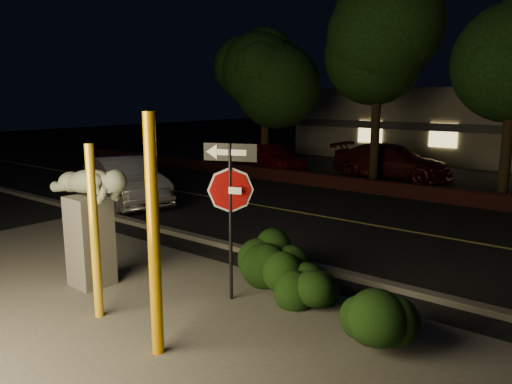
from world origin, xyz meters
TOP-DOWN VIEW (x-y plane):
  - ground at (0.00, 10.00)m, footprint 90.00×90.00m
  - patio at (0.00, -1.00)m, footprint 14.00×6.00m
  - road at (0.00, 7.00)m, footprint 80.00×8.00m
  - lane_marking at (0.00, 7.00)m, footprint 80.00×0.12m
  - curb at (0.00, 2.90)m, footprint 80.00×0.25m
  - brick_wall at (0.00, 11.30)m, footprint 40.00×0.35m
  - parking_lot at (0.00, 17.00)m, footprint 40.00×12.00m
  - building at (0.00, 24.99)m, footprint 22.00×10.20m
  - tree_far_a at (-8.00, 13.00)m, footprint 4.60×4.60m
  - tree_far_b at (-2.50, 13.20)m, footprint 5.20×5.20m
  - yellow_pole_left at (-0.40, -1.24)m, footprint 0.14×0.14m
  - yellow_pole_right at (1.27, -1.42)m, footprint 0.17×0.17m
  - signpost at (0.83, 0.64)m, footprint 0.89×0.38m
  - sculpture at (-1.68, -0.50)m, footprint 2.18×0.70m
  - hedge_center at (0.85, 1.82)m, footprint 2.15×1.09m
  - hedge_right at (1.73, 1.35)m, footprint 1.72×1.30m
  - hedge_far_right at (3.45, 0.74)m, footprint 1.67×1.28m
  - silver_sedan at (-7.35, 4.51)m, footprint 4.99×3.05m
  - parked_car_red at (-7.97, 13.33)m, footprint 4.68×3.11m
  - parked_car_darkred at (-2.48, 14.90)m, footprint 5.20×2.17m

SIDE VIEW (x-z plane):
  - ground at x=0.00m, z-range 0.00..0.00m
  - road at x=0.00m, z-range 0.00..0.01m
  - parking_lot at x=0.00m, z-range 0.00..0.01m
  - patio at x=0.00m, z-range 0.00..0.02m
  - lane_marking at x=0.00m, z-range 0.02..0.02m
  - curb at x=0.00m, z-range 0.00..0.12m
  - brick_wall at x=0.00m, z-range 0.00..0.50m
  - hedge_right at x=1.73m, z-range 0.00..1.00m
  - hedge_far_right at x=3.45m, z-range 0.00..1.02m
  - hedge_center at x=0.85m, z-range 0.00..1.10m
  - parked_car_red at x=-7.97m, z-range 0.00..1.48m
  - parked_car_darkred at x=-2.48m, z-range 0.00..1.50m
  - silver_sedan at x=-7.35m, z-range 0.00..1.55m
  - yellow_pole_left at x=-0.40m, z-range 0.00..2.86m
  - sculpture at x=-1.68m, z-range 0.27..2.61m
  - yellow_pole_right at x=1.27m, z-range 0.00..3.39m
  - signpost at x=0.83m, z-range 0.59..3.39m
  - building at x=0.00m, z-range 0.00..4.00m
  - tree_far_a at x=-8.00m, z-range 1.63..9.06m
  - tree_far_b at x=-2.50m, z-range 1.85..10.26m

